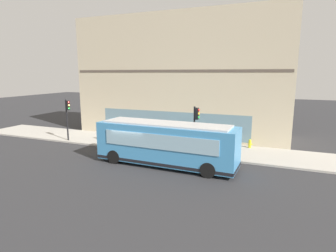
{
  "coord_description": "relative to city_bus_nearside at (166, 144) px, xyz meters",
  "views": [
    {
      "loc": [
        -17.29,
        -9.7,
        6.44
      ],
      "look_at": [
        2.85,
        -1.52,
        2.3
      ],
      "focal_mm": 29.67,
      "sensor_mm": 36.0,
      "label": 1
    }
  ],
  "objects": [
    {
      "name": "sidewalk_curb",
      "position": [
        4.82,
        2.44,
        -1.48
      ],
      "size": [
        4.78,
        40.0,
        0.15
      ],
      "primitive_type": "cube",
      "color": "#B2ADA3",
      "rests_on": "ground"
    },
    {
      "name": "ground",
      "position": [
        -0.17,
        2.44,
        -1.55
      ],
      "size": [
        120.0,
        120.0,
        0.0
      ],
      "primitive_type": "plane",
      "color": "#2D2D30"
    },
    {
      "name": "traffic_light_down_block",
      "position": [
        2.88,
        11.18,
        1.32
      ],
      "size": [
        0.32,
        0.49,
        3.9
      ],
      "color": "black",
      "rests_on": "sidewalk_curb"
    },
    {
      "name": "pedestrian_by_light_pole",
      "position": [
        3.8,
        4.97,
        -0.39
      ],
      "size": [
        0.32,
        0.32,
        1.75
      ],
      "color": "#3359A5",
      "rests_on": "sidewalk_curb"
    },
    {
      "name": "building_corner",
      "position": [
        10.4,
        2.44,
        4.49
      ],
      "size": [
        6.43,
        21.57,
        12.11
      ],
      "color": "beige",
      "rests_on": "ground"
    },
    {
      "name": "pedestrian_walking_along_curb",
      "position": [
        3.84,
        -2.83,
        -0.49
      ],
      "size": [
        0.32,
        0.32,
        1.6
      ],
      "color": "silver",
      "rests_on": "sidewalk_curb"
    },
    {
      "name": "traffic_light_near_corner",
      "position": [
        3.02,
        -1.29,
        1.23
      ],
      "size": [
        0.32,
        0.49,
        3.78
      ],
      "color": "black",
      "rests_on": "sidewalk_curb"
    },
    {
      "name": "fire_hydrant",
      "position": [
        6.58,
        -5.09,
        -1.04
      ],
      "size": [
        0.35,
        0.35,
        0.74
      ],
      "color": "gold",
      "rests_on": "sidewalk_curb"
    },
    {
      "name": "pedestrian_near_building_entrance",
      "position": [
        3.97,
        7.76,
        -0.46
      ],
      "size": [
        0.32,
        0.32,
        1.64
      ],
      "color": "silver",
      "rests_on": "sidewalk_curb"
    },
    {
      "name": "city_bus_nearside",
      "position": [
        0.0,
        0.0,
        0.0
      ],
      "size": [
        2.85,
        10.11,
        3.07
      ],
      "color": "#3F8CC6",
      "rests_on": "ground"
    }
  ]
}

